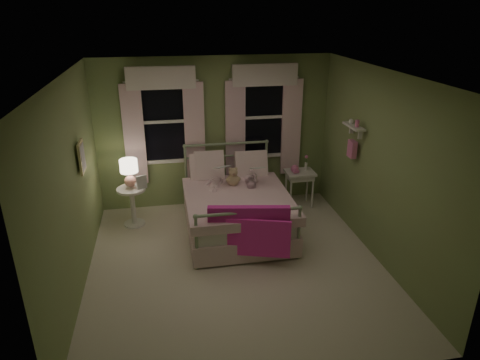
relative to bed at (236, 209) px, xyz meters
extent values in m
plane|color=beige|center=(-0.17, -0.98, -0.38)|extent=(4.20, 4.20, 0.00)
plane|color=white|center=(-0.17, -0.98, 2.22)|extent=(4.20, 4.20, 0.00)
plane|color=#7E9A5C|center=(-0.17, 1.12, 0.92)|extent=(4.00, 0.00, 4.00)
plane|color=#7E9A5C|center=(-0.17, -3.08, 0.92)|extent=(4.00, 0.00, 4.00)
plane|color=#7E9A5C|center=(-2.17, -0.98, 0.92)|extent=(0.00, 4.20, 4.20)
plane|color=#7E9A5C|center=(1.83, -0.98, 0.92)|extent=(0.00, 4.20, 4.20)
cube|color=white|center=(0.01, -0.02, 0.04)|extent=(1.44, 1.94, 0.26)
cube|color=white|center=(0.01, -0.02, -0.20)|extent=(1.54, 2.02, 0.30)
cube|color=white|center=(0.01, -0.17, 0.22)|extent=(1.58, 1.75, 0.14)
cylinder|color=#9EB793|center=(-0.68, -0.02, -0.08)|extent=(0.04, 1.90, 0.04)
cylinder|color=#9EB793|center=(0.70, -0.02, -0.08)|extent=(0.04, 1.90, 0.04)
cylinder|color=#9EB793|center=(-0.70, 0.95, 0.20)|extent=(0.04, 0.04, 1.15)
cylinder|color=#9EB793|center=(0.72, 0.95, 0.20)|extent=(0.04, 0.04, 1.15)
sphere|color=#9EB793|center=(-0.70, 0.95, 0.77)|extent=(0.07, 0.07, 0.07)
sphere|color=#9EB793|center=(0.72, 0.95, 0.77)|extent=(0.07, 0.07, 0.07)
cylinder|color=#9EB793|center=(0.01, 0.95, 0.77)|extent=(1.42, 0.04, 0.04)
cylinder|color=#9EB793|center=(0.01, 0.95, 0.55)|extent=(1.38, 0.03, 0.03)
cylinder|color=#9EB793|center=(-0.70, -0.99, 0.02)|extent=(0.04, 0.04, 0.80)
cylinder|color=#9EB793|center=(0.72, -0.99, 0.02)|extent=(0.04, 0.04, 0.80)
sphere|color=#9EB793|center=(-0.70, -0.99, 0.42)|extent=(0.07, 0.07, 0.07)
sphere|color=#9EB793|center=(0.72, -0.99, 0.42)|extent=(0.07, 0.07, 0.07)
cylinder|color=#9EB793|center=(0.01, -0.99, 0.42)|extent=(1.42, 0.04, 0.04)
cube|color=white|center=(-0.37, 0.68, 0.42)|extent=(0.55, 0.32, 0.57)
cube|color=white|center=(0.39, 0.68, 0.42)|extent=(0.55, 0.32, 0.57)
cube|color=white|center=(-0.32, 0.68, 0.50)|extent=(0.48, 0.30, 0.51)
cube|color=#CF2897|center=(0.01, -0.99, 0.34)|extent=(1.10, 0.29, 0.32)
cube|color=#FF31B8|center=(0.01, -1.06, 0.07)|extent=(1.06, 0.36, 0.55)
imported|color=#F7D1DD|center=(-0.27, 0.43, 0.59)|extent=(0.32, 0.24, 0.79)
imported|color=#F7D1DD|center=(0.29, 0.43, 0.57)|extent=(0.39, 0.32, 0.75)
imported|color=beige|center=(-0.27, 0.18, 0.59)|extent=(0.23, 0.17, 0.26)
imported|color=beige|center=(0.29, 0.18, 0.54)|extent=(0.20, 0.12, 0.26)
sphere|color=tan|center=(0.01, 0.28, 0.37)|extent=(0.20, 0.20, 0.20)
sphere|color=tan|center=(0.01, 0.26, 0.51)|extent=(0.14, 0.14, 0.14)
sphere|color=tan|center=(-0.04, 0.26, 0.57)|extent=(0.06, 0.06, 0.06)
sphere|color=tan|center=(0.05, 0.26, 0.57)|extent=(0.06, 0.06, 0.06)
sphere|color=tan|center=(-0.07, 0.25, 0.39)|extent=(0.08, 0.08, 0.08)
sphere|color=tan|center=(0.09, 0.25, 0.39)|extent=(0.08, 0.08, 0.08)
sphere|color=#8C6B51|center=(0.01, 0.21, 0.51)|extent=(0.05, 0.05, 0.05)
cylinder|color=white|center=(-1.61, 0.48, 0.25)|extent=(0.46, 0.46, 0.04)
cylinder|color=white|center=(-1.61, 0.48, -0.06)|extent=(0.08, 0.08, 0.60)
cylinder|color=white|center=(-1.61, 0.48, -0.36)|extent=(0.34, 0.34, 0.03)
sphere|color=#E9988A|center=(-1.61, 0.48, 0.39)|extent=(0.19, 0.19, 0.19)
cylinder|color=pink|center=(-1.61, 0.48, 0.51)|extent=(0.03, 0.03, 0.11)
cylinder|color=#FFEAC6|center=(-1.61, 0.48, 0.65)|extent=(0.28, 0.28, 0.20)
imported|color=beige|center=(-1.51, 0.40, 0.28)|extent=(0.22, 0.26, 0.02)
cube|color=white|center=(1.27, 0.69, 0.25)|extent=(0.50, 0.40, 0.04)
cube|color=white|center=(1.27, 0.69, 0.18)|extent=(0.44, 0.34, 0.08)
cylinder|color=white|center=(1.07, 0.54, -0.07)|extent=(0.04, 0.04, 0.60)
cylinder|color=white|center=(1.47, 0.54, -0.07)|extent=(0.04, 0.04, 0.60)
cylinder|color=white|center=(1.07, 0.84, -0.07)|extent=(0.04, 0.04, 0.60)
cylinder|color=white|center=(1.47, 0.84, -0.07)|extent=(0.04, 0.04, 0.60)
sphere|color=pink|center=(1.17, 0.69, 0.33)|extent=(0.14, 0.14, 0.14)
cube|color=pink|center=(1.17, 0.60, 0.31)|extent=(0.11, 0.06, 0.04)
cylinder|color=white|center=(1.39, 0.74, 0.34)|extent=(0.05, 0.05, 0.14)
cylinder|color=#4C7F3F|center=(1.39, 0.74, 0.45)|extent=(0.01, 0.01, 0.12)
sphere|color=pink|center=(1.39, 0.74, 0.52)|extent=(0.06, 0.06, 0.06)
cube|color=black|center=(-1.02, 1.11, 1.17)|extent=(0.76, 0.02, 1.35)
cube|color=white|center=(-1.02, 1.09, 1.87)|extent=(0.84, 0.05, 0.06)
cube|color=white|center=(-1.02, 1.09, 0.47)|extent=(0.84, 0.05, 0.06)
cube|color=white|center=(-1.42, 1.09, 1.17)|extent=(0.06, 0.05, 1.40)
cube|color=white|center=(-0.62, 1.09, 1.17)|extent=(0.06, 0.05, 1.40)
cube|color=white|center=(-1.02, 1.09, 1.17)|extent=(0.76, 0.04, 0.05)
cube|color=silver|center=(-1.52, 1.04, 0.97)|extent=(0.34, 0.06, 1.70)
cube|color=silver|center=(-0.52, 1.04, 0.97)|extent=(0.34, 0.06, 1.70)
cube|color=white|center=(-1.02, 1.02, 1.90)|extent=(1.10, 0.08, 0.36)
cylinder|color=white|center=(-1.02, 1.06, 1.84)|extent=(1.20, 0.03, 0.03)
cube|color=black|center=(0.68, 1.11, 1.17)|extent=(0.76, 0.02, 1.35)
cube|color=white|center=(0.68, 1.09, 1.87)|extent=(0.84, 0.05, 0.06)
cube|color=white|center=(0.68, 1.09, 0.47)|extent=(0.84, 0.05, 0.06)
cube|color=white|center=(0.28, 1.09, 1.17)|extent=(0.06, 0.05, 1.40)
cube|color=white|center=(1.08, 1.09, 1.17)|extent=(0.06, 0.05, 1.40)
cube|color=white|center=(0.68, 1.09, 1.17)|extent=(0.76, 0.04, 0.05)
cube|color=silver|center=(0.18, 1.04, 0.97)|extent=(0.34, 0.06, 1.70)
cube|color=white|center=(1.18, 1.04, 0.97)|extent=(0.34, 0.06, 1.70)
cube|color=white|center=(0.68, 1.02, 1.90)|extent=(1.10, 0.08, 0.36)
cylinder|color=white|center=(0.68, 1.06, 1.84)|extent=(1.20, 0.03, 0.03)
cube|color=white|center=(1.72, -0.28, 1.32)|extent=(0.15, 0.50, 0.03)
cube|color=white|center=(1.76, -0.43, 1.24)|extent=(0.06, 0.03, 0.14)
cube|color=white|center=(1.76, -0.13, 1.24)|extent=(0.06, 0.03, 0.14)
cylinder|color=pink|center=(1.72, -0.38, 1.39)|extent=(0.06, 0.06, 0.10)
sphere|color=white|center=(1.72, -0.18, 1.37)|extent=(0.08, 0.08, 0.08)
cube|color=pink|center=(1.73, -0.28, 0.97)|extent=(0.08, 0.18, 0.26)
cube|color=beige|center=(-2.12, -0.38, 1.12)|extent=(0.03, 0.32, 0.42)
cube|color=silver|center=(-2.11, -0.38, 1.12)|extent=(0.01, 0.25, 0.34)
camera|label=1|loc=(-1.04, -5.97, 2.98)|focal=32.00mm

